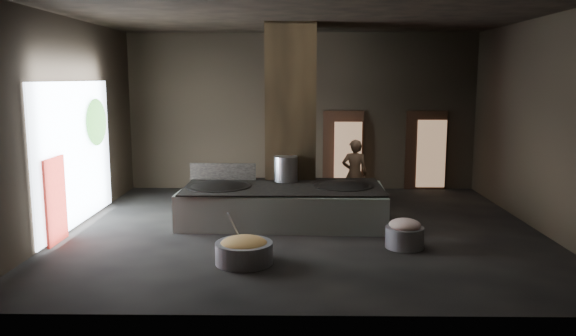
{
  "coord_description": "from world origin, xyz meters",
  "views": [
    {
      "loc": [
        -0.17,
        -11.77,
        3.22
      ],
      "look_at": [
        -0.35,
        0.5,
        1.25
      ],
      "focal_mm": 35.0,
      "sensor_mm": 36.0,
      "label": 1
    }
  ],
  "objects_px": {
    "stock_pot": "(286,169)",
    "cook": "(355,174)",
    "wok_right": "(343,189)",
    "wok_left": "(218,190)",
    "meat_basin": "(404,237)",
    "veg_basin": "(244,253)",
    "hearth_platform": "(283,205)"
  },
  "relations": [
    {
      "from": "wok_right",
      "to": "meat_basin",
      "type": "distance_m",
      "value": 2.27
    },
    {
      "from": "cook",
      "to": "veg_basin",
      "type": "relative_size",
      "value": 1.7
    },
    {
      "from": "veg_basin",
      "to": "hearth_platform",
      "type": "bearing_deg",
      "value": 77.7
    },
    {
      "from": "wok_left",
      "to": "veg_basin",
      "type": "bearing_deg",
      "value": -73.59
    },
    {
      "from": "veg_basin",
      "to": "wok_right",
      "type": "bearing_deg",
      "value": 55.84
    },
    {
      "from": "meat_basin",
      "to": "cook",
      "type": "bearing_deg",
      "value": 100.7
    },
    {
      "from": "wok_right",
      "to": "cook",
      "type": "distance_m",
      "value": 1.44
    },
    {
      "from": "wok_right",
      "to": "wok_left",
      "type": "bearing_deg",
      "value": -177.95
    },
    {
      "from": "hearth_platform",
      "to": "wok_right",
      "type": "height_order",
      "value": "wok_right"
    },
    {
      "from": "hearth_platform",
      "to": "cook",
      "type": "bearing_deg",
      "value": 42.05
    },
    {
      "from": "hearth_platform",
      "to": "stock_pot",
      "type": "relative_size",
      "value": 7.67
    },
    {
      "from": "wok_right",
      "to": "cook",
      "type": "relative_size",
      "value": 0.76
    },
    {
      "from": "wok_left",
      "to": "cook",
      "type": "distance_m",
      "value": 3.52
    },
    {
      "from": "cook",
      "to": "meat_basin",
      "type": "xyz_separation_m",
      "value": [
        0.63,
        -3.33,
        -0.66
      ]
    },
    {
      "from": "hearth_platform",
      "to": "wok_left",
      "type": "height_order",
      "value": "wok_left"
    },
    {
      "from": "stock_pot",
      "to": "cook",
      "type": "distance_m",
      "value": 1.93
    },
    {
      "from": "hearth_platform",
      "to": "veg_basin",
      "type": "height_order",
      "value": "hearth_platform"
    },
    {
      "from": "stock_pot",
      "to": "veg_basin",
      "type": "distance_m",
      "value": 3.6
    },
    {
      "from": "hearth_platform",
      "to": "cook",
      "type": "distance_m",
      "value": 2.31
    },
    {
      "from": "veg_basin",
      "to": "meat_basin",
      "type": "distance_m",
      "value": 3.15
    },
    {
      "from": "stock_pot",
      "to": "cook",
      "type": "xyz_separation_m",
      "value": [
        1.69,
        0.88,
        -0.27
      ]
    },
    {
      "from": "meat_basin",
      "to": "hearth_platform",
      "type": "bearing_deg",
      "value": 141.39
    },
    {
      "from": "wok_left",
      "to": "meat_basin",
      "type": "height_order",
      "value": "wok_left"
    },
    {
      "from": "stock_pot",
      "to": "hearth_platform",
      "type": "bearing_deg",
      "value": -95.19
    },
    {
      "from": "wok_left",
      "to": "meat_basin",
      "type": "xyz_separation_m",
      "value": [
        3.82,
        -1.84,
        -0.55
      ]
    },
    {
      "from": "veg_basin",
      "to": "meat_basin",
      "type": "bearing_deg",
      "value": 17.81
    },
    {
      "from": "hearth_platform",
      "to": "wok_right",
      "type": "bearing_deg",
      "value": 4.78
    },
    {
      "from": "wok_left",
      "to": "cook",
      "type": "relative_size",
      "value": 0.82
    },
    {
      "from": "hearth_platform",
      "to": "stock_pot",
      "type": "xyz_separation_m",
      "value": [
        0.05,
        0.55,
        0.74
      ]
    },
    {
      "from": "wok_left",
      "to": "stock_pot",
      "type": "distance_m",
      "value": 1.66
    },
    {
      "from": "hearth_platform",
      "to": "wok_right",
      "type": "xyz_separation_m",
      "value": [
        1.35,
        0.05,
        0.36
      ]
    },
    {
      "from": "wok_left",
      "to": "cook",
      "type": "xyz_separation_m",
      "value": [
        3.19,
        1.48,
        0.11
      ]
    }
  ]
}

